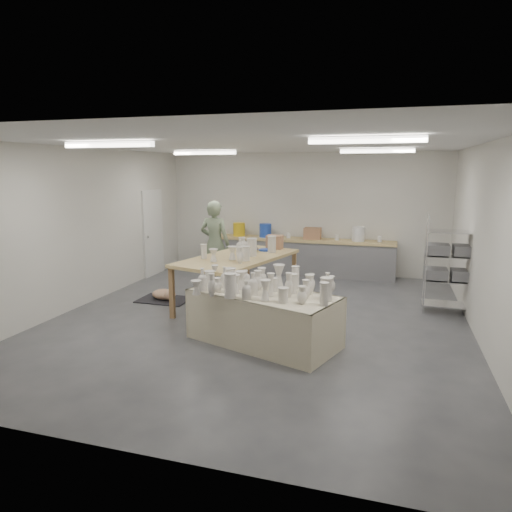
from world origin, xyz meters
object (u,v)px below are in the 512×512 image
(work_table, at_px, (242,256))
(red_stool, at_px, (220,269))
(potter, at_px, (215,243))
(drying_table, at_px, (263,315))

(work_table, height_order, red_stool, work_table)
(work_table, height_order, potter, potter)
(potter, distance_m, red_stool, 0.70)
(work_table, relative_size, red_stool, 6.02)
(red_stool, bearing_deg, work_table, -55.32)
(drying_table, bearing_deg, work_table, 136.34)
(work_table, distance_m, potter, 1.68)
(work_table, relative_size, potter, 1.48)
(drying_table, relative_size, potter, 1.27)
(work_table, bearing_deg, potter, 144.92)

